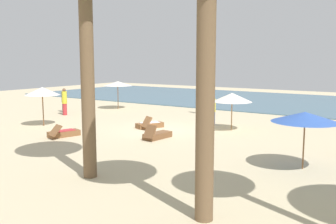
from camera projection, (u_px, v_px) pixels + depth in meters
ground_plane at (158, 130)px, 20.33m from camera, size 60.00×60.00×0.00m
ocean_water at (268, 101)px, 34.28m from camera, size 48.00×16.00×0.06m
umbrella_0 at (305, 117)px, 12.98m from camera, size 2.27×2.27×1.99m
umbrella_1 at (118, 84)px, 28.74m from camera, size 2.16×2.16×2.10m
umbrella_2 at (42, 91)px, 21.43m from camera, size 1.94×1.94×2.20m
umbrella_3 at (232, 97)px, 20.11m from camera, size 2.10×2.10×2.00m
lounger_1 at (149, 125)px, 20.99m from camera, size 1.20×1.75×0.72m
lounger_2 at (157, 135)px, 18.17m from camera, size 0.75×1.68×0.75m
lounger_3 at (63, 133)px, 18.63m from camera, size 1.02×1.79×0.68m
person_1 at (64, 100)px, 27.03m from camera, size 0.37×0.37×1.67m
person_2 at (65, 101)px, 25.69m from camera, size 0.36×0.36×1.82m
person_3 at (213, 110)px, 22.20m from camera, size 0.42×0.42×1.66m
person_5 at (201, 99)px, 26.17m from camera, size 0.41×0.41×1.96m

